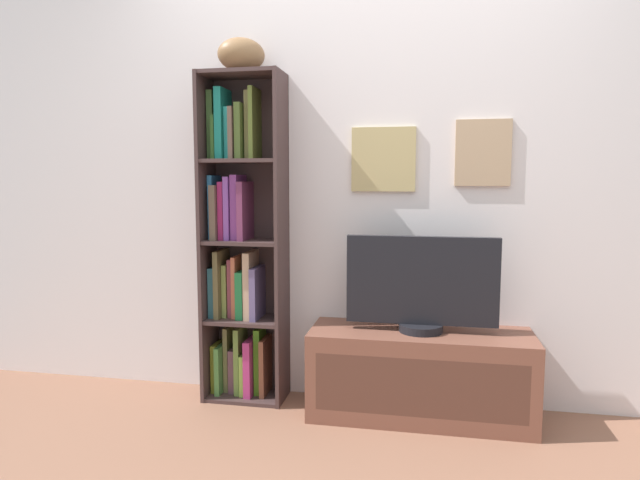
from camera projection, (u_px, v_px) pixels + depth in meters
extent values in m
cube|color=white|center=(367.00, 173.00, 2.97)|extent=(4.80, 0.06, 2.50)
cube|color=tan|center=(383.00, 159.00, 2.91)|extent=(0.34, 0.02, 0.34)
cube|color=tan|center=(383.00, 159.00, 2.90)|extent=(0.29, 0.01, 0.29)
cube|color=tan|center=(483.00, 153.00, 2.81)|extent=(0.28, 0.02, 0.34)
cube|color=#CFA68E|center=(483.00, 153.00, 2.80)|extent=(0.23, 0.01, 0.29)
cube|color=#432F2E|center=(207.00, 239.00, 3.02)|extent=(0.02, 0.25, 1.77)
cube|color=#432F2E|center=(282.00, 241.00, 2.94)|extent=(0.02, 0.25, 1.77)
cube|color=#432F2E|center=(251.00, 238.00, 3.10)|extent=(0.44, 0.01, 1.77)
cube|color=#432F2E|center=(247.00, 395.00, 3.08)|extent=(0.40, 0.24, 0.02)
cube|color=#432F2E|center=(245.00, 320.00, 3.03)|extent=(0.40, 0.24, 0.02)
cube|color=#432F2E|center=(244.00, 242.00, 2.98)|extent=(0.40, 0.24, 0.02)
cube|color=#432F2E|center=(243.00, 161.00, 2.93)|extent=(0.40, 0.24, 0.02)
cube|color=#432F2E|center=(242.00, 74.00, 2.88)|extent=(0.40, 0.24, 0.02)
cube|color=olive|center=(218.00, 366.00, 3.13)|extent=(0.03, 0.16, 0.27)
cube|color=#4E8941|center=(222.00, 367.00, 3.11)|extent=(0.03, 0.19, 0.27)
cube|color=olive|center=(229.00, 358.00, 3.13)|extent=(0.03, 0.13, 0.37)
cube|color=brown|center=(235.00, 369.00, 3.12)|extent=(0.04, 0.14, 0.25)
cube|color=olive|center=(241.00, 359.00, 3.09)|extent=(0.03, 0.17, 0.37)
cube|color=#95C54C|center=(246.00, 372.00, 3.09)|extent=(0.02, 0.18, 0.23)
cube|color=#AE306E|center=(252.00, 366.00, 3.07)|extent=(0.04, 0.20, 0.31)
cube|color=#4A881D|center=(260.00, 360.00, 3.09)|extent=(0.03, 0.14, 0.37)
cube|color=brown|center=(266.00, 366.00, 3.06)|extent=(0.03, 0.18, 0.32)
cube|color=#2F6671|center=(216.00, 291.00, 3.08)|extent=(0.03, 0.17, 0.28)
cube|color=brown|center=(222.00, 283.00, 3.05)|extent=(0.03, 0.19, 0.37)
cube|color=olive|center=(228.00, 290.00, 3.07)|extent=(0.03, 0.15, 0.29)
cube|color=#8A3D4A|center=(234.00, 287.00, 3.07)|extent=(0.03, 0.14, 0.32)
cube|color=#C86849|center=(238.00, 286.00, 3.05)|extent=(0.02, 0.16, 0.34)
cube|color=#227B41|center=(244.00, 294.00, 3.04)|extent=(0.04, 0.18, 0.26)
cube|color=tan|center=(251.00, 284.00, 3.02)|extent=(0.04, 0.19, 0.37)
cube|color=slate|center=(258.00, 292.00, 3.01)|extent=(0.03, 0.20, 0.29)
cube|color=#3888C6|center=(215.00, 207.00, 3.04)|extent=(0.03, 0.15, 0.35)
cube|color=brown|center=(219.00, 212.00, 3.01)|extent=(0.03, 0.20, 0.30)
cube|color=#9F225A|center=(226.00, 210.00, 3.01)|extent=(0.03, 0.18, 0.31)
cube|color=purple|center=(232.00, 208.00, 3.00)|extent=(0.03, 0.19, 0.34)
cube|color=#843B87|center=(239.00, 207.00, 2.99)|extent=(0.04, 0.18, 0.35)
cube|color=#6F2F53|center=(245.00, 211.00, 2.97)|extent=(0.03, 0.20, 0.31)
cube|color=#3A5C2B|center=(214.00, 126.00, 2.99)|extent=(0.03, 0.13, 0.37)
cube|color=#2E5421|center=(218.00, 138.00, 2.98)|extent=(0.02, 0.17, 0.23)
cube|color=#1C8475|center=(223.00, 124.00, 2.96)|extent=(0.04, 0.17, 0.38)
cube|color=#34B8AE|center=(231.00, 134.00, 2.98)|extent=(0.03, 0.14, 0.28)
cube|color=brown|center=(236.00, 134.00, 2.94)|extent=(0.02, 0.19, 0.27)
cube|color=#4E642B|center=(242.00, 132.00, 2.94)|extent=(0.03, 0.18, 0.29)
cube|color=olive|center=(251.00, 126.00, 2.95)|extent=(0.03, 0.13, 0.36)
cube|color=olive|center=(255.00, 124.00, 2.93)|extent=(0.02, 0.17, 0.38)
ellipsoid|color=olive|center=(241.00, 55.00, 2.87)|extent=(0.30, 0.27, 0.17)
cube|color=brown|center=(420.00, 374.00, 2.80)|extent=(1.12, 0.40, 0.45)
cube|color=brown|center=(419.00, 388.00, 2.62)|extent=(1.01, 0.01, 0.29)
cylinder|color=black|center=(421.00, 328.00, 2.78)|extent=(0.22, 0.22, 0.04)
cube|color=black|center=(422.00, 280.00, 2.75)|extent=(0.75, 0.04, 0.44)
cube|color=#2E384C|center=(422.00, 281.00, 2.74)|extent=(0.71, 0.01, 0.40)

